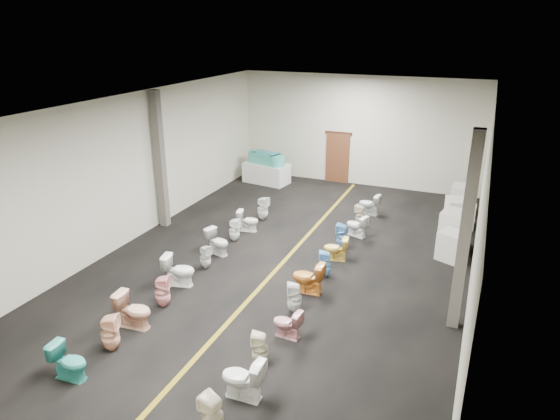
# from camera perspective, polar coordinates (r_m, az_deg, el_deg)

# --- Properties ---
(floor) EXTENTS (16.00, 16.00, 0.00)m
(floor) POSITION_cam_1_polar(r_m,az_deg,el_deg) (14.42, 0.47, -5.87)
(floor) COLOR black
(floor) RESTS_ON ground
(ceiling) EXTENTS (16.00, 16.00, 0.00)m
(ceiling) POSITION_cam_1_polar(r_m,az_deg,el_deg) (13.05, 0.53, 12.10)
(ceiling) COLOR black
(ceiling) RESTS_ON ground
(wall_back) EXTENTS (10.00, 0.00, 10.00)m
(wall_back) POSITION_cam_1_polar(r_m,az_deg,el_deg) (20.96, 8.89, 8.89)
(wall_back) COLOR beige
(wall_back) RESTS_ON ground
(wall_front) EXTENTS (10.00, 0.00, 10.00)m
(wall_front) POSITION_cam_1_polar(r_m,az_deg,el_deg) (7.54, -24.03, -15.21)
(wall_front) COLOR beige
(wall_front) RESTS_ON ground
(wall_left) EXTENTS (0.00, 16.00, 16.00)m
(wall_left) POSITION_cam_1_polar(r_m,az_deg,el_deg) (16.05, -16.32, 4.69)
(wall_left) COLOR beige
(wall_left) RESTS_ON ground
(wall_right) EXTENTS (0.00, 16.00, 16.00)m
(wall_right) POSITION_cam_1_polar(r_m,az_deg,el_deg) (12.67, 21.93, -0.23)
(wall_right) COLOR beige
(wall_right) RESTS_ON ground
(aisle_stripe) EXTENTS (0.12, 15.60, 0.01)m
(aisle_stripe) POSITION_cam_1_polar(r_m,az_deg,el_deg) (14.42, 0.47, -5.85)
(aisle_stripe) COLOR olive
(aisle_stripe) RESTS_ON floor
(back_door) EXTENTS (1.00, 0.10, 2.10)m
(back_door) POSITION_cam_1_polar(r_m,az_deg,el_deg) (21.37, 6.59, 5.93)
(back_door) COLOR #562D19
(back_door) RESTS_ON floor
(door_frame) EXTENTS (1.15, 0.08, 0.10)m
(door_frame) POSITION_cam_1_polar(r_m,az_deg,el_deg) (21.14, 6.71, 8.74)
(door_frame) COLOR #331C11
(door_frame) RESTS_ON back_door
(column_left) EXTENTS (0.25, 0.25, 4.50)m
(column_left) POSITION_cam_1_polar(r_m,az_deg,el_deg) (16.67, -13.53, 5.52)
(column_left) COLOR #59544C
(column_left) RESTS_ON floor
(column_right) EXTENTS (0.25, 0.25, 4.50)m
(column_right) POSITION_cam_1_polar(r_m,az_deg,el_deg) (11.26, 20.41, -2.57)
(column_right) COLOR #59544C
(column_right) RESTS_ON floor
(display_table) EXTENTS (2.01, 1.22, 0.84)m
(display_table) POSITION_cam_1_polar(r_m,az_deg,el_deg) (21.30, -1.56, 4.24)
(display_table) COLOR silver
(display_table) RESTS_ON floor
(bathtub) EXTENTS (1.80, 1.04, 0.55)m
(bathtub) POSITION_cam_1_polar(r_m,az_deg,el_deg) (21.12, -1.58, 5.93)
(bathtub) COLOR teal
(bathtub) RESTS_ON display_table
(appliance_crate_a) EXTENTS (0.88, 0.88, 0.85)m
(appliance_crate_a) POSITION_cam_1_polar(r_m,az_deg,el_deg) (15.17, 19.03, -3.90)
(appliance_crate_a) COLOR silver
(appliance_crate_a) RESTS_ON floor
(appliance_crate_b) EXTENTS (0.96, 0.96, 1.13)m
(appliance_crate_b) POSITION_cam_1_polar(r_m,az_deg,el_deg) (16.01, 19.38, -2.10)
(appliance_crate_b) COLOR silver
(appliance_crate_b) RESTS_ON floor
(appliance_crate_c) EXTENTS (1.02, 1.02, 0.95)m
(appliance_crate_c) POSITION_cam_1_polar(r_m,az_deg,el_deg) (17.71, 19.79, -0.30)
(appliance_crate_c) COLOR silver
(appliance_crate_c) RESTS_ON floor
(appliance_crate_d) EXTENTS (0.79, 0.79, 1.03)m
(appliance_crate_d) POSITION_cam_1_polar(r_m,az_deg,el_deg) (18.97, 20.09, 1.16)
(appliance_crate_d) COLOR silver
(appliance_crate_d) RESTS_ON floor
(toilet_left_0) EXTENTS (0.76, 0.47, 0.75)m
(toilet_left_0) POSITION_cam_1_polar(r_m,az_deg,el_deg) (10.73, -22.95, -15.67)
(toilet_left_0) COLOR teal
(toilet_left_0) RESTS_ON floor
(toilet_left_1) EXTENTS (0.48, 0.48, 0.83)m
(toilet_left_1) POSITION_cam_1_polar(r_m,az_deg,el_deg) (11.21, -18.84, -13.14)
(toilet_left_1) COLOR #FABE96
(toilet_left_1) RESTS_ON floor
(toilet_left_2) EXTENTS (0.86, 0.53, 0.84)m
(toilet_left_2) POSITION_cam_1_polar(r_m,az_deg,el_deg) (11.81, -16.36, -10.95)
(toilet_left_2) COLOR #E7AC8D
(toilet_left_2) RESTS_ON floor
(toilet_left_3) EXTENTS (0.46, 0.45, 0.81)m
(toilet_left_3) POSITION_cam_1_polar(r_m,az_deg,el_deg) (12.42, -13.28, -9.04)
(toilet_left_3) COLOR pink
(toilet_left_3) RESTS_ON floor
(toilet_left_4) EXTENTS (0.90, 0.64, 0.84)m
(toilet_left_4) POSITION_cam_1_polar(r_m,az_deg,el_deg) (13.28, -11.47, -6.77)
(toilet_left_4) COLOR white
(toilet_left_4) RESTS_ON floor
(toilet_left_5) EXTENTS (0.39, 0.39, 0.69)m
(toilet_left_5) POSITION_cam_1_polar(r_m,az_deg,el_deg) (14.04, -8.53, -5.33)
(toilet_left_5) COLOR silver
(toilet_left_5) RESTS_ON floor
(toilet_left_6) EXTENTS (0.84, 0.61, 0.77)m
(toilet_left_6) POSITION_cam_1_polar(r_m,az_deg,el_deg) (14.83, -7.13, -3.62)
(toilet_left_6) COLOR silver
(toilet_left_6) RESTS_ON floor
(toilet_left_7) EXTENTS (0.37, 0.36, 0.74)m
(toilet_left_7) POSITION_cam_1_polar(r_m,az_deg,el_deg) (15.64, -5.24, -2.27)
(toilet_left_7) COLOR white
(toilet_left_7) RESTS_ON floor
(toilet_left_8) EXTENTS (0.75, 0.51, 0.71)m
(toilet_left_8) POSITION_cam_1_polar(r_m,az_deg,el_deg) (16.36, -3.68, -1.23)
(toilet_left_8) COLOR white
(toilet_left_8) RESTS_ON floor
(toilet_left_9) EXTENTS (0.44, 0.44, 0.84)m
(toilet_left_9) POSITION_cam_1_polar(r_m,az_deg,el_deg) (17.21, -1.99, 0.17)
(toilet_left_9) COLOR white
(toilet_left_9) RESTS_ON floor
(toilet_right_0) EXTENTS (0.45, 0.44, 0.80)m
(toilet_right_0) POSITION_cam_1_polar(r_m,az_deg,el_deg) (8.91, -7.74, -22.30)
(toilet_right_0) COLOR beige
(toilet_right_0) RESTS_ON floor
(toilet_right_1) EXTENTS (0.82, 0.49, 0.82)m
(toilet_right_1) POSITION_cam_1_polar(r_m,az_deg,el_deg) (9.53, -4.29, -18.67)
(toilet_right_1) COLOR white
(toilet_right_1) RESTS_ON floor
(toilet_right_2) EXTENTS (0.41, 0.41, 0.72)m
(toilet_right_2) POSITION_cam_1_polar(r_m,az_deg,el_deg) (10.32, -2.30, -15.51)
(toilet_right_2) COLOR #F2E7C5
(toilet_right_2) RESTS_ON floor
(toilet_right_3) EXTENTS (0.68, 0.42, 0.67)m
(toilet_right_3) POSITION_cam_1_polar(r_m,az_deg,el_deg) (11.07, 0.84, -12.85)
(toilet_right_3) COLOR #D69496
(toilet_right_3) RESTS_ON floor
(toilet_right_4) EXTENTS (0.45, 0.45, 0.76)m
(toilet_right_4) POSITION_cam_1_polar(r_m,az_deg,el_deg) (11.90, 1.67, -9.97)
(toilet_right_4) COLOR silver
(toilet_right_4) RESTS_ON floor
(toilet_right_5) EXTENTS (0.83, 0.49, 0.83)m
(toilet_right_5) POSITION_cam_1_polar(r_m,az_deg,el_deg) (12.69, 3.24, -7.72)
(toilet_right_5) COLOR orange
(toilet_right_5) RESTS_ON floor
(toilet_right_6) EXTENTS (0.44, 0.43, 0.75)m
(toilet_right_6) POSITION_cam_1_polar(r_m,az_deg,el_deg) (13.49, 5.19, -6.16)
(toilet_right_6) COLOR #71B9F0
(toilet_right_6) RESTS_ON floor
(toilet_right_7) EXTENTS (0.76, 0.51, 0.71)m
(toilet_right_7) POSITION_cam_1_polar(r_m,az_deg,el_deg) (14.43, 6.40, -4.41)
(toilet_right_7) COLOR #F5D05A
(toilet_right_7) RESTS_ON floor
(toilet_right_8) EXTENTS (0.38, 0.37, 0.79)m
(toilet_right_8) POSITION_cam_1_polar(r_m,az_deg,el_deg) (15.17, 7.14, -2.99)
(toilet_right_8) COLOR #629ED3
(toilet_right_8) RESTS_ON floor
(toilet_right_9) EXTENTS (0.80, 0.61, 0.72)m
(toilet_right_9) POSITION_cam_1_polar(r_m,az_deg,el_deg) (16.11, 8.75, -1.76)
(toilet_right_9) COLOR white
(toilet_right_9) RESTS_ON floor
(toilet_right_10) EXTENTS (0.37, 0.37, 0.70)m
(toilet_right_10) POSITION_cam_1_polar(r_m,az_deg,el_deg) (17.02, 9.14, -0.57)
(toilet_right_10) COLOR beige
(toilet_right_10) RESTS_ON floor
(toilet_right_11) EXTENTS (0.79, 0.52, 0.76)m
(toilet_right_11) POSITION_cam_1_polar(r_m,az_deg,el_deg) (18.01, 10.17, 0.66)
(toilet_right_11) COLOR silver
(toilet_right_11) RESTS_ON floor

